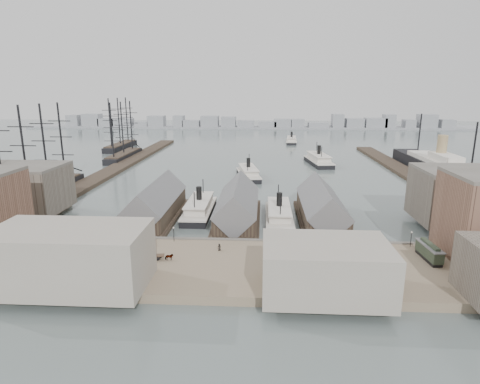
# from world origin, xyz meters

# --- Properties ---
(ground) EXTENTS (900.00, 900.00, 0.00)m
(ground) POSITION_xyz_m (0.00, 0.00, 0.00)
(ground) COLOR #4F5B5B
(ground) RESTS_ON ground
(quay) EXTENTS (180.00, 30.00, 2.00)m
(quay) POSITION_xyz_m (0.00, -20.00, 1.00)
(quay) COLOR #776650
(quay) RESTS_ON ground
(seawall) EXTENTS (180.00, 1.20, 2.30)m
(seawall) POSITION_xyz_m (0.00, -5.20, 1.15)
(seawall) COLOR #59544C
(seawall) RESTS_ON ground
(west_wharf) EXTENTS (10.00, 220.00, 1.60)m
(west_wharf) POSITION_xyz_m (-68.00, 100.00, 0.80)
(west_wharf) COLOR #2D231C
(west_wharf) RESTS_ON ground
(east_wharf) EXTENTS (10.00, 180.00, 1.60)m
(east_wharf) POSITION_xyz_m (78.00, 90.00, 0.80)
(east_wharf) COLOR #2D231C
(east_wharf) RESTS_ON ground
(ferry_shed_west) EXTENTS (14.00, 42.00, 12.60)m
(ferry_shed_west) POSITION_xyz_m (-26.00, 16.88, 4.64)
(ferry_shed_west) COLOR #2D231C
(ferry_shed_west) RESTS_ON ground
(ferry_shed_center) EXTENTS (14.00, 42.00, 12.60)m
(ferry_shed_center) POSITION_xyz_m (0.00, 16.88, 4.64)
(ferry_shed_center) COLOR #2D231C
(ferry_shed_center) RESTS_ON ground
(ferry_shed_east) EXTENTS (14.00, 42.00, 12.60)m
(ferry_shed_east) POSITION_xyz_m (26.00, 16.88, 4.64)
(ferry_shed_east) COLOR #2D231C
(ferry_shed_east) RESTS_ON ground
(warehouse_west_back) EXTENTS (26.00, 20.00, 14.00)m
(warehouse_west_back) POSITION_xyz_m (-70.00, 18.00, 9.00)
(warehouse_west_back) COLOR #60564C
(warehouse_west_back) RESTS_ON west_land
(warehouse_east_back) EXTENTS (28.00, 20.00, 15.00)m
(warehouse_east_back) POSITION_xyz_m (68.00, 15.00, 9.50)
(warehouse_east_back) COLOR #60564C
(warehouse_east_back) RESTS_ON east_land
(street_bldg_center) EXTENTS (24.00, 16.00, 10.00)m
(street_bldg_center) POSITION_xyz_m (20.00, -32.00, 7.00)
(street_bldg_center) COLOR gray
(street_bldg_center) RESTS_ON quay
(street_bldg_west) EXTENTS (30.00, 16.00, 12.00)m
(street_bldg_west) POSITION_xyz_m (-30.00, -32.00, 8.00)
(street_bldg_west) COLOR gray
(street_bldg_west) RESTS_ON quay
(lamp_post_far_w) EXTENTS (0.44, 0.44, 3.92)m
(lamp_post_far_w) POSITION_xyz_m (-45.00, -7.00, 4.71)
(lamp_post_far_w) COLOR black
(lamp_post_far_w) RESTS_ON quay
(lamp_post_near_w) EXTENTS (0.44, 0.44, 3.92)m
(lamp_post_near_w) POSITION_xyz_m (-15.00, -7.00, 4.71)
(lamp_post_near_w) COLOR black
(lamp_post_near_w) RESTS_ON quay
(lamp_post_near_e) EXTENTS (0.44, 0.44, 3.92)m
(lamp_post_near_e) POSITION_xyz_m (15.00, -7.00, 4.71)
(lamp_post_near_e) COLOR black
(lamp_post_near_e) RESTS_ON quay
(lamp_post_far_e) EXTENTS (0.44, 0.44, 3.92)m
(lamp_post_far_e) POSITION_xyz_m (45.00, -7.00, 4.71)
(lamp_post_far_e) COLOR black
(lamp_post_far_e) RESTS_ON quay
(far_shore) EXTENTS (500.00, 40.00, 15.72)m
(far_shore) POSITION_xyz_m (-2.07, 334.14, 3.91)
(far_shore) COLOR gray
(far_shore) RESTS_ON ground
(ferry_docked_west) EXTENTS (8.45, 28.17, 10.06)m
(ferry_docked_west) POSITION_xyz_m (-13.00, 22.38, 2.36)
(ferry_docked_west) COLOR black
(ferry_docked_west) RESTS_ON ground
(ferry_docked_east) EXTENTS (8.29, 27.62, 9.86)m
(ferry_docked_east) POSITION_xyz_m (13.00, 16.86, 2.31)
(ferry_docked_east) COLOR black
(ferry_docked_east) RESTS_ON ground
(ferry_open_near) EXTENTS (13.23, 28.86, 9.93)m
(ferry_open_near) POSITION_xyz_m (0.97, 81.03, 2.33)
(ferry_open_near) COLOR black
(ferry_open_near) RESTS_ON ground
(ferry_open_mid) EXTENTS (13.81, 32.54, 11.26)m
(ferry_open_mid) POSITION_xyz_m (38.53, 118.21, 2.64)
(ferry_open_mid) COLOR black
(ferry_open_mid) RESTS_ON ground
(ferry_open_far) EXTENTS (9.45, 26.59, 9.34)m
(ferry_open_far) POSITION_xyz_m (29.66, 209.86, 2.19)
(ferry_open_far) COLOR black
(ferry_open_far) RESTS_ON ground
(sailing_ship_near) EXTENTS (8.55, 58.90, 35.15)m
(sailing_ship_near) POSITION_xyz_m (-77.55, 40.65, 2.58)
(sailing_ship_near) COLOR black
(sailing_ship_near) RESTS_ON ground
(sailing_ship_mid) EXTENTS (8.16, 47.17, 33.56)m
(sailing_ship_mid) POSITION_xyz_m (-75.72, 130.76, 2.40)
(sailing_ship_mid) COLOR black
(sailing_ship_mid) RESTS_ON ground
(sailing_ship_far) EXTENTS (8.51, 47.28, 34.99)m
(sailing_ship_far) POSITION_xyz_m (-92.34, 171.92, 2.53)
(sailing_ship_far) COLOR black
(sailing_ship_far) RESTS_ON ground
(ocean_steamer) EXTENTS (13.43, 98.16, 19.63)m
(ocean_steamer) POSITION_xyz_m (92.00, 89.86, 4.22)
(ocean_steamer) COLOR black
(ocean_steamer) RESTS_ON ground
(tram) EXTENTS (3.22, 10.01, 3.51)m
(tram) POSITION_xyz_m (46.32, -15.02, 3.80)
(tram) COLOR black
(tram) RESTS_ON quay
(horse_cart_left) EXTENTS (4.32, 4.07, 1.51)m
(horse_cart_left) POSITION_xyz_m (-41.40, -18.91, 2.78)
(horse_cart_left) COLOR black
(horse_cart_left) RESTS_ON quay
(horse_cart_center) EXTENTS (5.01, 1.99, 1.65)m
(horse_cart_center) POSITION_xyz_m (-14.20, -18.97, 2.83)
(horse_cart_center) COLOR black
(horse_cart_center) RESTS_ON quay
(horse_cart_right) EXTENTS (4.84, 2.77, 1.62)m
(horse_cart_right) POSITION_xyz_m (27.15, -20.56, 2.82)
(horse_cart_right) COLOR black
(horse_cart_right) RESTS_ON quay
(pedestrian_0) EXTENTS (0.79, 0.82, 1.81)m
(pedestrian_0) POSITION_xyz_m (-42.67, -9.61, 2.91)
(pedestrian_0) COLOR black
(pedestrian_0) RESTS_ON quay
(pedestrian_1) EXTENTS (0.99, 1.02, 1.66)m
(pedestrian_1) POSITION_xyz_m (-35.90, -23.32, 2.83)
(pedestrian_1) COLOR black
(pedestrian_1) RESTS_ON quay
(pedestrian_2) EXTENTS (1.25, 1.17, 1.70)m
(pedestrian_2) POSITION_xyz_m (-20.17, -9.74, 2.85)
(pedestrian_2) COLOR black
(pedestrian_2) RESTS_ON quay
(pedestrian_3) EXTENTS (1.02, 0.68, 1.61)m
(pedestrian_3) POSITION_xyz_m (-18.55, -25.01, 2.81)
(pedestrian_3) COLOR black
(pedestrian_3) RESTS_ON quay
(pedestrian_4) EXTENTS (1.03, 1.01, 1.79)m
(pedestrian_4) POSITION_xyz_m (-2.56, -12.56, 2.89)
(pedestrian_4) COLOR black
(pedestrian_4) RESTS_ON quay
(pedestrian_5) EXTENTS (0.51, 0.64, 1.60)m
(pedestrian_5) POSITION_xyz_m (11.47, -16.50, 2.80)
(pedestrian_5) COLOR black
(pedestrian_5) RESTS_ON quay
(pedestrian_6) EXTENTS (0.92, 0.80, 1.59)m
(pedestrian_6) POSITION_xyz_m (14.99, -13.49, 2.79)
(pedestrian_6) COLOR black
(pedestrian_6) RESTS_ON quay
(pedestrian_7) EXTENTS (1.22, 0.77, 1.81)m
(pedestrian_7) POSITION_xyz_m (32.04, -22.56, 2.90)
(pedestrian_7) COLOR black
(pedestrian_7) RESTS_ON quay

